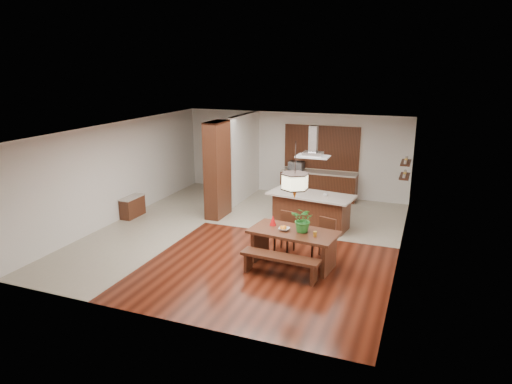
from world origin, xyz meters
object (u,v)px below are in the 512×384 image
at_px(hallway_console, 132,207).
at_px(dining_chair_left, 285,233).
at_px(fruit_bowl, 284,229).
at_px(range_hood, 313,142).
at_px(dining_table, 293,240).
at_px(dining_chair_right, 323,240).
at_px(island_cup, 325,195).
at_px(pendant_lantern, 295,170).
at_px(dining_bench, 280,266).
at_px(foliage_plant, 304,220).
at_px(microwave, 296,166).
at_px(kitchen_island, 311,210).

bearing_deg(hallway_console, dining_chair_left, -9.95).
relative_size(fruit_bowl, range_hood, 0.28).
bearing_deg(fruit_bowl, dining_table, 10.29).
height_order(hallway_console, dining_chair_right, dining_chair_right).
height_order(dining_table, island_cup, island_cup).
bearing_deg(dining_chair_left, pendant_lantern, -46.85).
height_order(dining_table, dining_chair_right, dining_chair_right).
bearing_deg(range_hood, dining_bench, -86.91).
height_order(dining_table, dining_bench, dining_table).
relative_size(foliage_plant, range_hood, 0.65).
relative_size(pendant_lantern, microwave, 2.55).
xyz_separation_m(dining_chair_right, kitchen_island, (-0.83, 2.10, 0.01)).
relative_size(dining_table, foliage_plant, 3.56).
bearing_deg(dining_chair_right, dining_bench, -100.89).
relative_size(dining_table, fruit_bowl, 8.46).
bearing_deg(dining_chair_right, kitchen_island, 128.03).
xyz_separation_m(dining_chair_left, microwave, (-1.13, 4.88, 0.60)).
distance_m(hallway_console, kitchen_island, 5.40).
relative_size(foliage_plant, fruit_bowl, 2.37).
xyz_separation_m(hallway_console, island_cup, (5.71, 0.97, 0.71)).
distance_m(fruit_bowl, island_cup, 2.61).
bearing_deg(range_hood, pendant_lantern, -84.26).
relative_size(pendant_lantern, kitchen_island, 0.52).
bearing_deg(dining_table, island_cup, 86.47).
bearing_deg(dining_table, pendant_lantern, 180.00).
distance_m(dining_bench, island_cup, 3.35).
xyz_separation_m(pendant_lantern, foliage_plant, (0.22, 0.01, -1.12)).
bearing_deg(pendant_lantern, range_hood, 95.74).
bearing_deg(hallway_console, foliage_plant, -15.02).
xyz_separation_m(foliage_plant, microwave, (-1.78, 5.53, -0.03)).
relative_size(foliage_plant, microwave, 1.14).
distance_m(range_hood, island_cup, 1.50).
xyz_separation_m(dining_chair_right, microwave, (-2.12, 5.00, 0.60)).
height_order(fruit_bowl, range_hood, range_hood).
height_order(dining_chair_left, dining_chair_right, dining_chair_left).
height_order(dining_chair_left, pendant_lantern, pendant_lantern).
distance_m(dining_table, microwave, 5.78).
xyz_separation_m(range_hood, microwave, (-1.29, 2.90, -1.37)).
bearing_deg(kitchen_island, foliage_plant, -71.56).
xyz_separation_m(hallway_console, dining_chair_left, (5.13, -0.90, 0.18)).
bearing_deg(island_cup, microwave, 119.63).
xyz_separation_m(dining_table, pendant_lantern, (-0.00, 0.00, 1.64)).
height_order(dining_table, kitchen_island, kitchen_island).
xyz_separation_m(pendant_lantern, microwave, (-1.56, 5.55, -1.15)).
height_order(foliage_plant, microwave, foliage_plant).
height_order(foliage_plant, kitchen_island, foliage_plant).
bearing_deg(foliage_plant, range_hood, 100.54).
distance_m(dining_chair_left, microwave, 5.05).
relative_size(dining_chair_right, microwave, 1.92).
bearing_deg(foliage_plant, dining_chair_right, 57.34).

